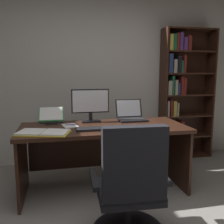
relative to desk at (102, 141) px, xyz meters
The scene contains 12 objects.
wall_back 1.28m from the desk, 91.88° to the left, with size 5.66×0.12×2.70m, color beige.
desk is the anchor object (origin of this frame).
bookshelf 1.67m from the desk, 29.91° to the left, with size 0.82×0.27×1.99m.
office_chair 1.04m from the desk, 87.60° to the right, with size 0.63×0.60×0.98m.
monitor 0.45m from the desk, 119.88° to the left, with size 0.46×0.16×0.40m.
laptop 0.52m from the desk, 26.50° to the left, with size 0.34×0.33×0.25m.
keyboard 0.35m from the desk, 113.48° to the right, with size 0.42×0.15×0.02m, color black.
computer_mouse 0.38m from the desk, 53.20° to the right, with size 0.06×0.10×0.04m, color black.
reading_stand_with_book 0.69m from the desk, 156.43° to the left, with size 0.29×0.27×0.17m.
open_binder 0.74m from the desk, 154.75° to the right, with size 0.56×0.40×0.02m.
notepad 0.42m from the desk, behind, with size 0.15×0.21×0.01m, color white.
pen 0.41m from the desk, behind, with size 0.01×0.01×0.14m, color navy.
Camera 1 is at (-0.46, -1.52, 1.36)m, focal length 40.66 mm.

